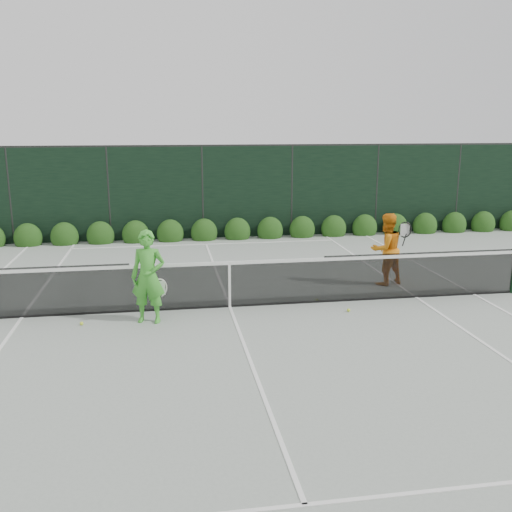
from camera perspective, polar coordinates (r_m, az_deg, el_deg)
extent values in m
plane|color=gray|center=(11.90, -2.64, -5.13)|extent=(80.00, 80.00, 0.00)
cube|color=black|center=(12.04, -22.98, -3.44)|extent=(4.40, 0.01, 1.02)
cube|color=black|center=(11.76, -2.66, -2.90)|extent=(4.00, 0.01, 0.96)
cube|color=black|center=(12.90, 16.21, -1.84)|extent=(4.40, 0.01, 1.02)
cube|color=white|center=(11.64, -2.68, -0.71)|extent=(12.80, 0.03, 0.07)
cube|color=black|center=(11.89, -2.64, -5.03)|extent=(12.80, 0.02, 0.04)
cube|color=white|center=(11.76, -2.66, -3.01)|extent=(0.05, 0.03, 0.91)
imported|color=green|center=(10.97, -10.73, -2.05)|extent=(0.74, 0.57, 1.79)
torus|color=beige|center=(11.13, -9.63, -3.17)|extent=(0.30, 0.10, 0.30)
cylinder|color=black|center=(11.20, -9.58, -4.35)|extent=(0.10, 0.03, 0.30)
imported|color=orange|center=(13.70, 12.88, 0.67)|extent=(0.97, 0.84, 1.70)
torus|color=black|center=(13.57, 14.67, 2.56)|extent=(0.30, 0.08, 0.30)
cylinder|color=black|center=(13.61, 14.62, 1.57)|extent=(0.10, 0.03, 0.30)
cube|color=white|center=(13.63, 20.97, -3.60)|extent=(0.06, 23.77, 0.01)
cube|color=white|center=(12.16, -22.38, -5.70)|extent=(0.06, 23.77, 0.01)
cube|color=white|center=(13.00, 15.73, -4.00)|extent=(0.06, 23.77, 0.01)
cube|color=white|center=(23.45, -6.05, 3.91)|extent=(11.03, 0.06, 0.01)
cube|color=white|center=(18.06, -5.02, 1.18)|extent=(8.23, 0.06, 0.01)
cube|color=white|center=(6.22, 4.93, -23.55)|extent=(8.23, 0.06, 0.01)
cube|color=white|center=(11.90, -2.64, -5.10)|extent=(0.06, 12.80, 0.01)
cube|color=black|center=(18.90, -5.37, 6.30)|extent=(32.00, 0.06, 3.00)
cube|color=#262826|center=(18.79, -5.47, 10.94)|extent=(32.00, 0.06, 0.06)
cylinder|color=#262826|center=(19.44, -23.38, 5.47)|extent=(0.08, 0.08, 3.00)
cylinder|color=#262826|center=(18.94, -14.51, 5.95)|extent=(0.08, 0.08, 3.00)
cylinder|color=#262826|center=(18.90, -5.37, 6.30)|extent=(0.08, 0.08, 3.00)
cylinder|color=#262826|center=(19.34, 3.59, 6.48)|extent=(0.08, 0.08, 3.00)
cylinder|color=#262826|center=(20.22, 11.96, 6.51)|extent=(0.08, 0.08, 3.00)
cylinder|color=#262826|center=(21.48, 19.49, 6.42)|extent=(0.08, 0.08, 3.00)
ellipsoid|color=#11350E|center=(19.17, -21.84, 1.68)|extent=(0.86, 0.65, 0.94)
ellipsoid|color=#11350E|center=(18.96, -18.59, 1.82)|extent=(0.86, 0.65, 0.94)
ellipsoid|color=#11350E|center=(18.81, -15.29, 1.96)|extent=(0.86, 0.65, 0.94)
ellipsoid|color=#11350E|center=(18.73, -11.94, 2.09)|extent=(0.86, 0.65, 0.94)
ellipsoid|color=#11350E|center=(18.71, -8.57, 2.22)|extent=(0.86, 0.65, 0.94)
ellipsoid|color=#11350E|center=(18.75, -5.21, 2.33)|extent=(0.86, 0.65, 0.94)
ellipsoid|color=#11350E|center=(18.86, -1.87, 2.44)|extent=(0.86, 0.65, 0.94)
ellipsoid|color=#11350E|center=(19.03, 1.42, 2.54)|extent=(0.86, 0.65, 0.94)
ellipsoid|color=#11350E|center=(19.26, 4.64, 2.63)|extent=(0.86, 0.65, 0.94)
ellipsoid|color=#11350E|center=(19.55, 7.77, 2.71)|extent=(0.86, 0.65, 0.94)
ellipsoid|color=#11350E|center=(19.90, 10.81, 2.78)|extent=(0.86, 0.65, 0.94)
ellipsoid|color=#11350E|center=(20.30, 13.73, 2.84)|extent=(0.86, 0.65, 0.94)
ellipsoid|color=#11350E|center=(20.75, 16.53, 2.89)|extent=(0.86, 0.65, 0.94)
ellipsoid|color=#11350E|center=(21.25, 19.21, 2.93)|extent=(0.86, 0.65, 0.94)
ellipsoid|color=#11350E|center=(21.80, 21.76, 2.96)|extent=(0.86, 0.65, 0.94)
ellipsoid|color=#11350E|center=(22.38, 24.18, 2.99)|extent=(0.86, 0.65, 0.94)
sphere|color=#CFE833|center=(11.34, -17.04, -6.47)|extent=(0.07, 0.07, 0.07)
sphere|color=#CFE833|center=(12.29, 6.11, -4.42)|extent=(0.07, 0.07, 0.07)
sphere|color=#CFE833|center=(11.74, 9.25, -5.36)|extent=(0.07, 0.07, 0.07)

